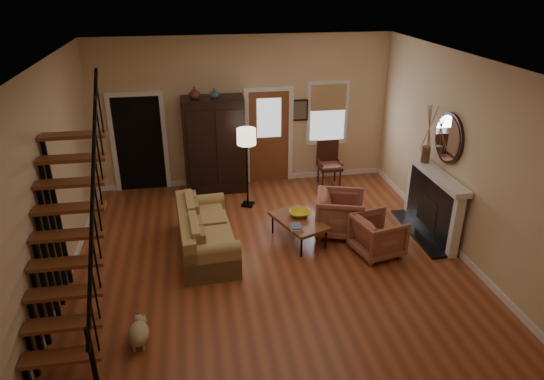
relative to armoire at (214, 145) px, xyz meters
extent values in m
plane|color=brown|center=(0.70, -3.15, -1.05)|extent=(7.00, 7.00, 0.00)
plane|color=white|center=(0.70, -3.15, 2.25)|extent=(7.00, 7.00, 0.00)
cube|color=#D9BA8B|center=(0.70, 0.35, 0.60)|extent=(6.50, 0.04, 3.30)
cube|color=#D9BA8B|center=(-2.55, -3.15, 0.60)|extent=(0.04, 7.00, 3.30)
cube|color=#D9BA8B|center=(3.95, -3.15, 0.60)|extent=(0.04, 7.00, 3.30)
cube|color=black|center=(-1.60, 0.50, 0.00)|extent=(1.00, 0.36, 2.10)
cube|color=brown|center=(1.25, 0.33, 0.00)|extent=(0.90, 0.06, 2.10)
cube|color=silver|center=(2.60, 0.32, 0.50)|extent=(0.96, 0.06, 1.46)
cube|color=black|center=(3.83, -2.65, -0.48)|extent=(0.24, 1.60, 1.15)
cube|color=white|center=(3.77, -2.65, 0.15)|extent=(0.30, 1.95, 0.10)
cylinder|color=silver|center=(3.90, -2.65, 0.80)|extent=(0.05, 0.90, 0.90)
imported|color=#4C2619|center=(-0.35, -0.10, 1.17)|extent=(0.24, 0.24, 0.25)
imported|color=#334C60|center=(0.05, -0.10, 1.16)|extent=(0.20, 0.20, 0.21)
imported|color=gold|center=(1.38, -2.37, -0.58)|extent=(0.38, 0.38, 0.09)
imported|color=brown|center=(2.57, -3.18, -0.70)|extent=(0.93, 0.91, 0.70)
imported|color=brown|center=(2.14, -2.38, -0.65)|extent=(1.09, 1.08, 0.80)
camera|label=1|loc=(-0.43, -10.01, 3.43)|focal=32.00mm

